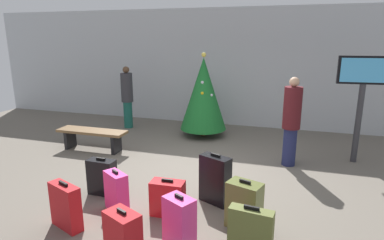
{
  "coord_description": "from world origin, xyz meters",
  "views": [
    {
      "loc": [
        1.69,
        -5.48,
        2.52
      ],
      "look_at": [
        -0.19,
        0.66,
        0.9
      ],
      "focal_mm": 30.36,
      "sensor_mm": 36.0,
      "label": 1
    }
  ],
  "objects": [
    {
      "name": "suitcase_7",
      "position": [
        -1.18,
        -1.18,
        0.3
      ],
      "size": [
        0.47,
        0.22,
        0.64
      ],
      "color": "black",
      "rests_on": "ground_plane"
    },
    {
      "name": "suitcase_5",
      "position": [
        1.2,
        -1.47,
        0.33
      ],
      "size": [
        0.51,
        0.41,
        0.7
      ],
      "color": "#59602D",
      "rests_on": "ground_plane"
    },
    {
      "name": "suitcase_3",
      "position": [
        0.54,
        -2.23,
        0.36
      ],
      "size": [
        0.43,
        0.38,
        0.76
      ],
      "color": "#E5388C",
      "rests_on": "ground_plane"
    },
    {
      "name": "suitcase_2",
      "position": [
        0.09,
        -1.47,
        0.26
      ],
      "size": [
        0.5,
        0.27,
        0.56
      ],
      "color": "#B2191E",
      "rests_on": "ground_plane"
    },
    {
      "name": "suitcase_1",
      "position": [
        0.67,
        -0.91,
        0.39
      ],
      "size": [
        0.53,
        0.4,
        0.81
      ],
      "color": "black",
      "rests_on": "ground_plane"
    },
    {
      "name": "waiting_bench",
      "position": [
        -2.6,
        0.68,
        0.37
      ],
      "size": [
        1.63,
        0.44,
        0.48
      ],
      "color": "brown",
      "rests_on": "ground_plane"
    },
    {
      "name": "flight_info_kiosk",
      "position": [
        3.07,
        1.66,
        1.56
      ],
      "size": [
        1.01,
        0.17,
        2.19
      ],
      "color": "#333338",
      "rests_on": "ground_plane"
    },
    {
      "name": "back_wall",
      "position": [
        0.0,
        3.96,
        1.68
      ],
      "size": [
        16.0,
        0.2,
        3.37
      ],
      "primitive_type": "cube",
      "color": "#B7BCC1",
      "rests_on": "ground_plane"
    },
    {
      "name": "suitcase_8",
      "position": [
        1.37,
        -2.12,
        0.32
      ],
      "size": [
        0.52,
        0.22,
        0.68
      ],
      "color": "#59602D",
      "rests_on": "ground_plane"
    },
    {
      "name": "ground_plane",
      "position": [
        0.0,
        0.0,
        0.0
      ],
      "size": [
        16.0,
        16.0,
        0.0
      ],
      "primitive_type": "plane",
      "color": "#665E54"
    },
    {
      "name": "suitcase_0",
      "position": [
        -1.11,
        -2.18,
        0.32
      ],
      "size": [
        0.55,
        0.36,
        0.67
      ],
      "color": "#B2191E",
      "rests_on": "ground_plane"
    },
    {
      "name": "traveller_0",
      "position": [
        1.76,
        1.06,
        0.95
      ],
      "size": [
        0.48,
        0.48,
        1.8
      ],
      "color": "#1E234C",
      "rests_on": "ground_plane"
    },
    {
      "name": "suitcase_4",
      "position": [
        -0.04,
        -2.55,
        0.3
      ],
      "size": [
        0.49,
        0.42,
        0.64
      ],
      "color": "#B2191E",
      "rests_on": "ground_plane"
    },
    {
      "name": "suitcase_6",
      "position": [
        -0.69,
        -1.57,
        0.3
      ],
      "size": [
        0.45,
        0.39,
        0.64
      ],
      "color": "#E5388C",
      "rests_on": "ground_plane"
    },
    {
      "name": "traveller_1",
      "position": [
        -2.74,
        2.69,
        0.93
      ],
      "size": [
        0.46,
        0.46,
        1.76
      ],
      "color": "#19594C",
      "rests_on": "ground_plane"
    },
    {
      "name": "holiday_tree",
      "position": [
        -0.45,
        2.53,
        1.13
      ],
      "size": [
        1.2,
        1.2,
        2.18
      ],
      "color": "#4C3319",
      "rests_on": "ground_plane"
    }
  ]
}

